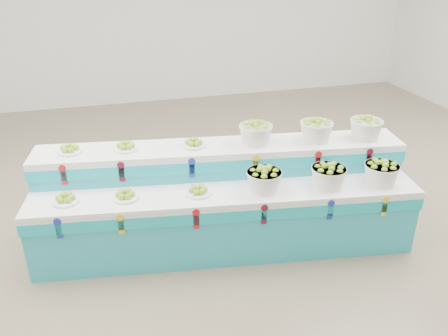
# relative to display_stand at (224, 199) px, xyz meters

# --- Properties ---
(ground) EXTENTS (10.00, 10.00, 0.00)m
(ground) POSITION_rel_display_stand_xyz_m (0.46, 0.23, -0.51)
(ground) COLOR #74654F
(ground) RESTS_ON ground
(display_stand) EXTENTS (3.96, 1.55, 1.02)m
(display_stand) POSITION_rel_display_stand_xyz_m (0.00, 0.00, 0.00)
(display_stand) COLOR #2AADC1
(display_stand) RESTS_ON ground
(plate_lower_left) EXTENTS (0.28, 0.28, 0.09)m
(plate_lower_left) POSITION_rel_display_stand_xyz_m (-1.54, -0.01, 0.25)
(plate_lower_left) COLOR white
(plate_lower_left) RESTS_ON display_stand
(plate_lower_mid) EXTENTS (0.28, 0.28, 0.09)m
(plate_lower_mid) POSITION_rel_display_stand_xyz_m (-1.00, -0.09, 0.25)
(plate_lower_mid) COLOR white
(plate_lower_mid) RESTS_ON display_stand
(plate_lower_right) EXTENTS (0.28, 0.28, 0.09)m
(plate_lower_right) POSITION_rel_display_stand_xyz_m (-0.31, -0.19, 0.25)
(plate_lower_right) COLOR white
(plate_lower_right) RESTS_ON display_stand
(basket_lower_left) EXTENTS (0.39, 0.39, 0.24)m
(basket_lower_left) POSITION_rel_display_stand_xyz_m (0.32, -0.29, 0.33)
(basket_lower_left) COLOR silver
(basket_lower_left) RESTS_ON display_stand
(basket_lower_mid) EXTENTS (0.39, 0.39, 0.24)m
(basket_lower_mid) POSITION_rel_display_stand_xyz_m (0.97, -0.38, 0.33)
(basket_lower_mid) COLOR silver
(basket_lower_mid) RESTS_ON display_stand
(basket_lower_right) EXTENTS (0.39, 0.39, 0.24)m
(basket_lower_right) POSITION_rel_display_stand_xyz_m (1.51, -0.46, 0.33)
(basket_lower_right) COLOR silver
(basket_lower_right) RESTS_ON display_stand
(plate_upper_left) EXTENTS (0.28, 0.28, 0.09)m
(plate_upper_left) POSITION_rel_display_stand_xyz_m (-1.47, 0.46, 0.55)
(plate_upper_left) COLOR white
(plate_upper_left) RESTS_ON display_stand
(plate_upper_mid) EXTENTS (0.28, 0.28, 0.09)m
(plate_upper_mid) POSITION_rel_display_stand_xyz_m (-0.93, 0.38, 0.55)
(plate_upper_mid) COLOR white
(plate_upper_mid) RESTS_ON display_stand
(plate_upper_right) EXTENTS (0.28, 0.28, 0.09)m
(plate_upper_right) POSITION_rel_display_stand_xyz_m (-0.25, 0.28, 0.55)
(plate_upper_right) COLOR white
(plate_upper_right) RESTS_ON display_stand
(basket_upper_left) EXTENTS (0.39, 0.39, 0.24)m
(basket_upper_left) POSITION_rel_display_stand_xyz_m (0.39, 0.18, 0.63)
(basket_upper_left) COLOR silver
(basket_upper_left) RESTS_ON display_stand
(basket_upper_mid) EXTENTS (0.39, 0.39, 0.24)m
(basket_upper_mid) POSITION_rel_display_stand_xyz_m (1.04, 0.09, 0.63)
(basket_upper_mid) COLOR silver
(basket_upper_mid) RESTS_ON display_stand
(basket_upper_right) EXTENTS (0.39, 0.39, 0.24)m
(basket_upper_right) POSITION_rel_display_stand_xyz_m (1.58, 0.01, 0.63)
(basket_upper_right) COLOR silver
(basket_upper_right) RESTS_ON display_stand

